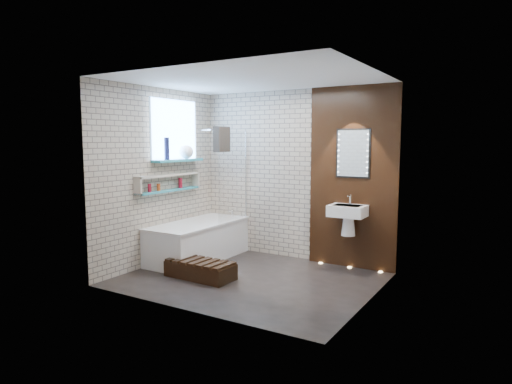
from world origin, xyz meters
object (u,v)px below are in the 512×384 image
Objects in this scene: bathtub at (198,241)px; bath_screen at (233,176)px; walnut_step at (200,270)px; led_mirror at (353,153)px; washbasin at (348,215)px.

bathtub is 1.24× the size of bath_screen.
led_mirror is at bearing 44.67° from walnut_step.
washbasin is at bearing 41.56° from walnut_step.
bathtub is at bearing -128.90° from bath_screen.
led_mirror reaches higher than bathtub.
led_mirror is 2.67m from walnut_step.
led_mirror reaches higher than bath_screen.
washbasin is 0.62× the size of walnut_step.
bathtub is 2.68m from led_mirror.
washbasin is (1.82, 0.18, -0.49)m from bath_screen.
bath_screen is 2.00× the size of led_mirror.
bath_screen is at bearing -169.34° from led_mirror.
bathtub is at bearing -163.99° from washbasin.
washbasin reaches higher than walnut_step.
walnut_step is (0.27, -1.19, -1.18)m from bath_screen.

